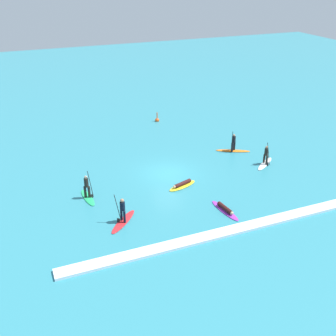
{
  "coord_description": "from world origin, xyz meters",
  "views": [
    {
      "loc": [
        -11.15,
        -27.59,
        15.47
      ],
      "look_at": [
        0.0,
        0.0,
        0.5
      ],
      "focal_mm": 43.54,
      "sensor_mm": 36.0,
      "label": 1
    }
  ],
  "objects_px": {
    "surfer_on_red_board": "(123,216)",
    "surfer_on_orange_board": "(233,146)",
    "surfer_on_yellow_board": "(182,185)",
    "surfer_on_purple_board": "(225,209)",
    "surfer_on_green_board": "(87,192)",
    "marker_buoy": "(157,120)",
    "surfer_on_white_board": "(265,159)"
  },
  "relations": [
    {
      "from": "surfer_on_green_board",
      "to": "marker_buoy",
      "type": "distance_m",
      "value": 17.04
    },
    {
      "from": "surfer_on_green_board",
      "to": "surfer_on_orange_board",
      "type": "relative_size",
      "value": 0.87
    },
    {
      "from": "surfer_on_red_board",
      "to": "surfer_on_green_board",
      "type": "xyz_separation_m",
      "value": [
        -1.53,
        3.99,
        0.01
      ]
    },
    {
      "from": "surfer_on_purple_board",
      "to": "surfer_on_orange_board",
      "type": "height_order",
      "value": "surfer_on_orange_board"
    },
    {
      "from": "surfer_on_yellow_board",
      "to": "marker_buoy",
      "type": "relative_size",
      "value": 2.4
    },
    {
      "from": "surfer_on_orange_board",
      "to": "surfer_on_white_board",
      "type": "bearing_deg",
      "value": 135.91
    },
    {
      "from": "surfer_on_white_board",
      "to": "marker_buoy",
      "type": "relative_size",
      "value": 2.42
    },
    {
      "from": "surfer_on_green_board",
      "to": "surfer_on_white_board",
      "type": "relative_size",
      "value": 0.99
    },
    {
      "from": "surfer_on_red_board",
      "to": "marker_buoy",
      "type": "relative_size",
      "value": 2.35
    },
    {
      "from": "surfer_on_yellow_board",
      "to": "surfer_on_green_board",
      "type": "relative_size",
      "value": 1.01
    },
    {
      "from": "surfer_on_green_board",
      "to": "surfer_on_white_board",
      "type": "distance_m",
      "value": 15.36
    },
    {
      "from": "surfer_on_red_board",
      "to": "surfer_on_green_board",
      "type": "distance_m",
      "value": 4.28
    },
    {
      "from": "surfer_on_yellow_board",
      "to": "surfer_on_white_board",
      "type": "distance_m",
      "value": 8.25
    },
    {
      "from": "surfer_on_yellow_board",
      "to": "surfer_on_purple_board",
      "type": "distance_m",
      "value": 4.55
    },
    {
      "from": "surfer_on_red_board",
      "to": "surfer_on_yellow_board",
      "type": "distance_m",
      "value": 6.39
    },
    {
      "from": "surfer_on_red_board",
      "to": "surfer_on_orange_board",
      "type": "distance_m",
      "value": 14.61
    },
    {
      "from": "surfer_on_red_board",
      "to": "surfer_on_yellow_board",
      "type": "xyz_separation_m",
      "value": [
        5.64,
        2.99,
        -0.38
      ]
    },
    {
      "from": "surfer_on_purple_board",
      "to": "surfer_on_green_board",
      "type": "xyz_separation_m",
      "value": [
        -8.52,
        5.35,
        0.38
      ]
    },
    {
      "from": "surfer_on_red_board",
      "to": "surfer_on_purple_board",
      "type": "distance_m",
      "value": 7.13
    },
    {
      "from": "surfer_on_red_board",
      "to": "surfer_on_white_board",
      "type": "relative_size",
      "value": 0.97
    },
    {
      "from": "marker_buoy",
      "to": "surfer_on_green_board",
      "type": "bearing_deg",
      "value": -128.1
    },
    {
      "from": "surfer_on_yellow_board",
      "to": "surfer_on_red_board",
      "type": "bearing_deg",
      "value": 9.18
    },
    {
      "from": "surfer_on_green_board",
      "to": "surfer_on_white_board",
      "type": "height_order",
      "value": "surfer_on_green_board"
    },
    {
      "from": "surfer_on_red_board",
      "to": "surfer_on_purple_board",
      "type": "bearing_deg",
      "value": 122.98
    },
    {
      "from": "surfer_on_yellow_board",
      "to": "surfer_on_green_board",
      "type": "xyz_separation_m",
      "value": [
        -7.17,
        1.0,
        0.39
      ]
    },
    {
      "from": "surfer_on_green_board",
      "to": "marker_buoy",
      "type": "relative_size",
      "value": 2.39
    },
    {
      "from": "surfer_on_red_board",
      "to": "surfer_on_white_board",
      "type": "bearing_deg",
      "value": 149.68
    },
    {
      "from": "surfer_on_red_board",
      "to": "surfer_on_orange_board",
      "type": "height_order",
      "value": "surfer_on_red_board"
    },
    {
      "from": "surfer_on_red_board",
      "to": "marker_buoy",
      "type": "bearing_deg",
      "value": -163.33
    },
    {
      "from": "surfer_on_purple_board",
      "to": "surfer_on_white_board",
      "type": "distance_m",
      "value": 8.63
    },
    {
      "from": "surfer_on_orange_board",
      "to": "marker_buoy",
      "type": "bearing_deg",
      "value": -43.18
    },
    {
      "from": "surfer_on_purple_board",
      "to": "surfer_on_green_board",
      "type": "distance_m",
      "value": 10.07
    }
  ]
}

